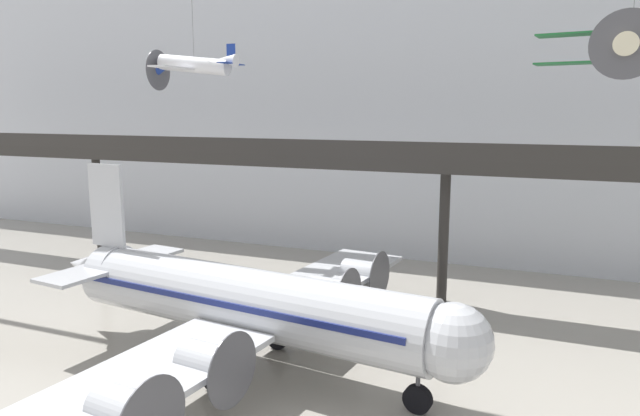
% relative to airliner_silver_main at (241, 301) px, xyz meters
% --- Properties ---
extents(hangar_back_wall, '(140.00, 3.00, 27.10)m').
position_rel_airliner_silver_main_xyz_m(hangar_back_wall, '(7.61, 25.83, 10.01)').
color(hangar_back_wall, silver).
rests_on(hangar_back_wall, ground).
extents(mezzanine_walkway, '(110.00, 3.20, 11.15)m').
position_rel_airliner_silver_main_xyz_m(mezzanine_walkway, '(7.61, 13.21, 5.91)').
color(mezzanine_walkway, '#2D2B28').
rests_on(mezzanine_walkway, ground).
extents(airliner_silver_main, '(25.74, 29.45, 10.12)m').
position_rel_airliner_silver_main_xyz_m(airliner_silver_main, '(0.00, 0.00, 0.00)').
color(airliner_silver_main, '#B7BABF').
rests_on(airliner_silver_main, ground).
extents(suspended_plane_white_twin, '(6.64, 8.12, 7.03)m').
position_rel_airliner_silver_main_xyz_m(suspended_plane_white_twin, '(-9.55, 10.48, 12.69)').
color(suspended_plane_white_twin, silver).
extents(suspended_plane_green_biplane, '(9.44, 7.74, 6.97)m').
position_rel_airliner_silver_main_xyz_m(suspended_plane_green_biplane, '(17.58, 10.77, 12.69)').
color(suspended_plane_green_biplane, '#1E6B33').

